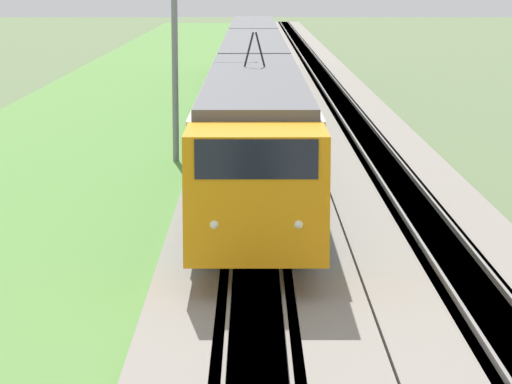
# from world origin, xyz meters

# --- Properties ---
(ballast_main) EXTENTS (240.00, 4.40, 0.30)m
(ballast_main) POSITION_xyz_m (50.00, 0.00, 0.15)
(ballast_main) COLOR gray
(ballast_main) RESTS_ON ground
(ballast_adjacent) EXTENTS (240.00, 4.40, 0.30)m
(ballast_adjacent) POSITION_xyz_m (50.00, -4.45, 0.15)
(ballast_adjacent) COLOR gray
(ballast_adjacent) RESTS_ON ground
(track_main) EXTENTS (240.00, 1.57, 0.45)m
(track_main) POSITION_xyz_m (50.00, 0.00, 0.16)
(track_main) COLOR #4C4238
(track_main) RESTS_ON ground
(track_adjacent) EXTENTS (240.00, 1.57, 0.45)m
(track_adjacent) POSITION_xyz_m (50.00, -4.45, 0.16)
(track_adjacent) COLOR #4C4238
(track_adjacent) RESTS_ON ground
(grass_verge) EXTENTS (240.00, 13.10, 0.12)m
(grass_verge) POSITION_xyz_m (50.00, 6.05, 0.06)
(grass_verge) COLOR #5B8E42
(grass_verge) RESTS_ON ground
(passenger_train) EXTENTS (65.67, 2.99, 4.92)m
(passenger_train) POSITION_xyz_m (49.97, 0.00, 2.29)
(passenger_train) COLOR orange
(passenger_train) RESTS_ON ground
(catenary_mast_mid) EXTENTS (0.22, 2.56, 8.66)m
(catenary_mast_mid) POSITION_xyz_m (36.72, 2.74, 4.47)
(catenary_mast_mid) COLOR slate
(catenary_mast_mid) RESTS_ON ground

